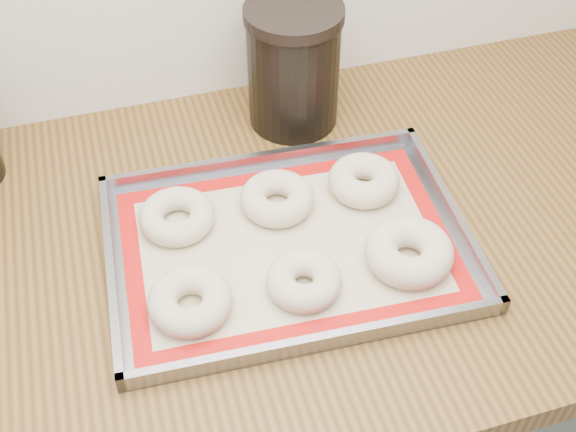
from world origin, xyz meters
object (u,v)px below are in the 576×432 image
object	(u,v)px
baking_tray	(288,244)
bagel_front_right	(409,252)
bagel_back_left	(177,216)
bagel_back_mid	(277,198)
bagel_front_left	(190,301)
bagel_front_mid	(304,280)
bagel_back_right	(364,180)
canister_right	(293,66)

from	to	relation	value
baking_tray	bagel_front_right	size ratio (longest dim) A/B	4.29
bagel_back_left	bagel_back_mid	distance (m)	0.14
baking_tray	bagel_front_left	xyz separation A→B (m)	(-0.14, -0.07, 0.02)
bagel_front_mid	baking_tray	bearing A→B (deg)	88.42
bagel_front_mid	bagel_front_right	bearing A→B (deg)	1.54
baking_tray	bagel_back_left	xyz separation A→B (m)	(-0.13, 0.08, 0.01)
baking_tray	bagel_back_right	distance (m)	0.15
bagel_front_left	canister_right	bearing A→B (deg)	55.10
bagel_back_left	baking_tray	bearing A→B (deg)	-30.75
bagel_front_mid	canister_right	distance (m)	0.35
bagel_front_left	bagel_back_right	bearing A→B (deg)	26.61
bagel_front_left	bagel_back_mid	distance (m)	0.20
bagel_back_mid	bagel_front_mid	bearing A→B (deg)	-93.09
bagel_back_left	bagel_front_right	bearing A→B (deg)	-29.03
bagel_front_mid	bagel_back_left	bearing A→B (deg)	130.07
bagel_front_left	bagel_back_mid	world-z (taller)	same
bagel_back_mid	baking_tray	bearing A→B (deg)	-94.68
baking_tray	bagel_back_mid	distance (m)	0.07
bagel_front_mid	bagel_back_mid	world-z (taller)	same
canister_right	bagel_back_mid	bearing A→B (deg)	-113.04
bagel_front_left	bagel_front_mid	xyz separation A→B (m)	(0.14, -0.01, -0.00)
bagel_back_left	bagel_back_right	bearing A→B (deg)	-1.74
bagel_back_left	canister_right	bearing A→B (deg)	39.94
bagel_front_left	bagel_back_right	xyz separation A→B (m)	(0.27, 0.14, 0.00)
bagel_front_left	bagel_back_right	distance (m)	0.30
baking_tray	bagel_back_mid	xyz separation A→B (m)	(0.01, 0.07, 0.02)
bagel_front_left	baking_tray	bearing A→B (deg)	25.20
bagel_front_left	bagel_front_right	bearing A→B (deg)	-1.00
baking_tray	bagel_back_left	world-z (taller)	bagel_back_left
bagel_front_left	bagel_back_right	world-z (taller)	bagel_back_right
baking_tray	bagel_front_mid	distance (m)	0.08
baking_tray	bagel_front_right	world-z (taller)	bagel_front_right
bagel_back_right	bagel_front_mid	bearing A→B (deg)	-132.49
baking_tray	canister_right	xyz separation A→B (m)	(0.08, 0.26, 0.09)
bagel_front_left	bagel_front_mid	bearing A→B (deg)	-3.55
bagel_front_mid	bagel_back_right	size ratio (longest dim) A/B	0.94
bagel_front_left	bagel_back_left	xyz separation A→B (m)	(0.01, 0.14, -0.00)
bagel_back_right	canister_right	xyz separation A→B (m)	(-0.04, 0.19, 0.07)
bagel_front_left	bagel_back_left	bearing A→B (deg)	85.76
baking_tray	bagel_back_left	distance (m)	0.15
baking_tray	canister_right	size ratio (longest dim) A/B	2.50
bagel_front_right	bagel_front_left	bearing A→B (deg)	179.00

